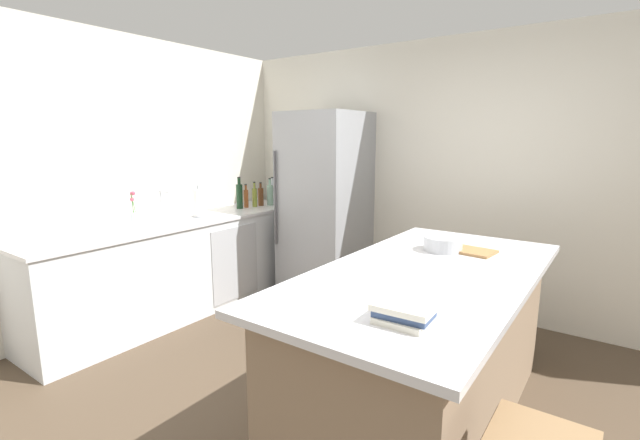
{
  "coord_description": "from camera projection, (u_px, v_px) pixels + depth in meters",
  "views": [
    {
      "loc": [
        1.38,
        -1.91,
        1.68
      ],
      "look_at": [
        -0.69,
        1.0,
        1.0
      ],
      "focal_mm": 24.35,
      "sensor_mm": 36.0,
      "label": 1
    }
  ],
  "objects": [
    {
      "name": "wine_bottle",
      "position": [
        239.0,
        195.0,
        4.76
      ],
      "size": [
        0.07,
        0.07,
        0.35
      ],
      "color": "#19381E",
      "rests_on": "counter_run_left"
    },
    {
      "name": "soda_bottle",
      "position": [
        273.0,
        193.0,
        5.12
      ],
      "size": [
        0.07,
        0.07,
        0.32
      ],
      "color": "silver",
      "rests_on": "counter_run_left"
    },
    {
      "name": "flower_vase",
      "position": [
        134.0,
        215.0,
        3.78
      ],
      "size": [
        0.07,
        0.07,
        0.32
      ],
      "color": "silver",
      "rests_on": "counter_run_left"
    },
    {
      "name": "vinegar_bottle",
      "position": [
        246.0,
        198.0,
        4.84
      ],
      "size": [
        0.05,
        0.05,
        0.26
      ],
      "color": "#994C23",
      "rests_on": "counter_run_left"
    },
    {
      "name": "sink_faucet",
      "position": [
        162.0,
        205.0,
        4.02
      ],
      "size": [
        0.15,
        0.05,
        0.3
      ],
      "color": "silver",
      "rests_on": "counter_run_left"
    },
    {
      "name": "wall_rear",
      "position": [
        453.0,
        178.0,
        4.19
      ],
      "size": [
        6.0,
        0.1,
        2.6
      ],
      "primitive_type": "cube",
      "color": "silver",
      "rests_on": "ground_plane"
    },
    {
      "name": "wall_left",
      "position": [
        90.0,
        182.0,
        3.78
      ],
      "size": [
        0.1,
        6.0,
        2.6
      ],
      "primitive_type": "cube",
      "color": "silver",
      "rests_on": "ground_plane"
    },
    {
      "name": "paper_towel_roll",
      "position": [
        198.0,
        203.0,
        4.26
      ],
      "size": [
        0.14,
        0.14,
        0.31
      ],
      "color": "gray",
      "rests_on": "counter_run_left"
    },
    {
      "name": "whiskey_bottle",
      "position": [
        275.0,
        193.0,
        5.21
      ],
      "size": [
        0.08,
        0.08,
        0.29
      ],
      "color": "brown",
      "rests_on": "counter_run_left"
    },
    {
      "name": "cutting_board",
      "position": [
        467.0,
        250.0,
        2.91
      ],
      "size": [
        0.38,
        0.25,
        0.02
      ],
      "color": "#9E7042",
      "rests_on": "kitchen_island"
    },
    {
      "name": "mixing_bowl",
      "position": [
        443.0,
        244.0,
        2.92
      ],
      "size": [
        0.26,
        0.26,
        0.1
      ],
      "color": "#B2B5BA",
      "rests_on": "kitchen_island"
    },
    {
      "name": "syrup_bottle",
      "position": [
        261.0,
        196.0,
        4.97
      ],
      "size": [
        0.06,
        0.06,
        0.27
      ],
      "color": "#5B3319",
      "rests_on": "counter_run_left"
    },
    {
      "name": "ground_plane",
      "position": [
        317.0,
        419.0,
        2.63
      ],
      "size": [
        7.2,
        7.2,
        0.0
      ],
      "primitive_type": "plane",
      "color": "#4C3D2D"
    },
    {
      "name": "refrigerator",
      "position": [
        325.0,
        206.0,
        4.59
      ],
      "size": [
        0.77,
        0.79,
        1.94
      ],
      "color": "#93969B",
      "rests_on": "ground_plane"
    },
    {
      "name": "kitchen_island",
      "position": [
        423.0,
        344.0,
        2.58
      ],
      "size": [
        1.09,
        2.2,
        0.93
      ],
      "color": "#8E755B",
      "rests_on": "ground_plane"
    },
    {
      "name": "counter_run_left",
      "position": [
        185.0,
        265.0,
        4.25
      ],
      "size": [
        0.69,
        2.93,
        0.91
      ],
      "color": "silver",
      "rests_on": "ground_plane"
    },
    {
      "name": "gin_bottle",
      "position": [
        270.0,
        194.0,
        5.01
      ],
      "size": [
        0.07,
        0.07,
        0.31
      ],
      "color": "#8CB79E",
      "rests_on": "counter_run_left"
    },
    {
      "name": "cookbook_stack",
      "position": [
        404.0,
        313.0,
        1.78
      ],
      "size": [
        0.25,
        0.19,
        0.08
      ],
      "color": "silver",
      "rests_on": "kitchen_island"
    },
    {
      "name": "olive_oil_bottle",
      "position": [
        255.0,
        197.0,
        4.89
      ],
      "size": [
        0.06,
        0.06,
        0.28
      ],
      "color": "olive",
      "rests_on": "counter_run_left"
    }
  ]
}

